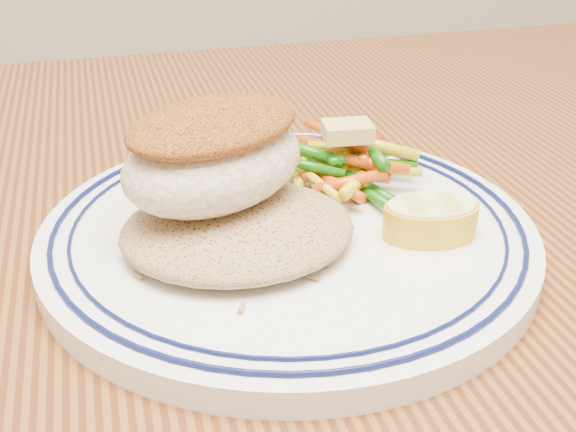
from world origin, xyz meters
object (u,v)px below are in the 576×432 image
Objects in this scene: plate at (288,232)px; rice_pilaf at (238,224)px; lemon_wedge at (431,218)px; vegetable_pile at (345,164)px; fish_fillet at (214,153)px; dining_table at (242,398)px.

plate is 2.22× the size of rice_pilaf.
plate is 4.96× the size of lemon_wedge.
vegetable_pile is at bearing 106.74° from lemon_wedge.
fish_fillet is (-0.04, 0.01, 0.05)m from plate.
vegetable_pile is (0.08, 0.05, 0.13)m from dining_table.
fish_fillet reaches higher than dining_table.
rice_pilaf is at bearing -145.15° from vegetable_pile.
dining_table is at bearing -159.36° from plate.
fish_fillet is 0.12m from lemon_wedge.
dining_table is 11.19× the size of fish_fillet.
fish_fillet is at bearing 108.79° from dining_table.
dining_table is at bearing 168.16° from lemon_wedge.
vegetable_pile reaches higher than plate.
plate is at bearing -8.82° from fish_fillet.
rice_pilaf is (-0.03, -0.01, 0.02)m from plate.
dining_table is 0.16m from vegetable_pile.
plate is at bearing 154.26° from lemon_wedge.
lemon_wedge is at bearing -20.08° from fish_fillet.
rice_pilaf is at bearing -52.01° from dining_table.
fish_fillet is 0.10m from vegetable_pile.
fish_fillet reaches higher than plate.
plate is 0.07m from fish_fillet.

